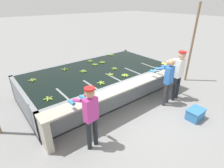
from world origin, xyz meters
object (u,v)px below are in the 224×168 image
at_px(banana_bunch_floating_1, 102,62).
at_px(banana_bunch_floating_5, 110,74).
at_px(worker_0, 90,113).
at_px(banana_bunch_floating_0, 111,55).
at_px(banana_bunch_floating_8, 90,61).
at_px(banana_bunch_floating_10, 83,71).
at_px(banana_bunch_floating_7, 95,64).
at_px(crate, 195,114).
at_px(banana_bunch_floating_4, 65,69).
at_px(support_post_right, 192,44).
at_px(banana_bunch_floating_9, 33,80).
at_px(worker_2, 178,71).
at_px(banana_bunch_floating_3, 101,83).
at_px(banana_bunch_floating_11, 125,75).
at_px(worker_1, 168,78).
at_px(banana_bunch_floating_2, 115,69).
at_px(banana_bunch_floating_6, 48,99).
at_px(knife_0, 160,72).

relative_size(banana_bunch_floating_1, banana_bunch_floating_5, 1.02).
relative_size(worker_0, banana_bunch_floating_0, 5.75).
height_order(banana_bunch_floating_8, banana_bunch_floating_10, same).
height_order(banana_bunch_floating_7, crate, banana_bunch_floating_7).
height_order(worker_0, banana_bunch_floating_4, worker_0).
relative_size(banana_bunch_floating_5, banana_bunch_floating_10, 1.00).
bearing_deg(support_post_right, banana_bunch_floating_5, 166.70).
bearing_deg(banana_bunch_floating_4, banana_bunch_floating_9, -168.55).
relative_size(banana_bunch_floating_1, banana_bunch_floating_7, 1.00).
bearing_deg(worker_2, banana_bunch_floating_4, 133.42).
bearing_deg(banana_bunch_floating_3, banana_bunch_floating_1, 53.25).
bearing_deg(banana_bunch_floating_9, banana_bunch_floating_10, -11.67).
bearing_deg(banana_bunch_floating_11, worker_2, -38.49).
height_order(banana_bunch_floating_4, banana_bunch_floating_8, same).
bearing_deg(worker_1, banana_bunch_floating_9, 142.14).
xyz_separation_m(banana_bunch_floating_4, support_post_right, (4.61, -2.30, 0.67)).
distance_m(worker_1, banana_bunch_floating_11, 1.40).
height_order(banana_bunch_floating_5, banana_bunch_floating_9, same).
xyz_separation_m(worker_2, banana_bunch_floating_1, (-1.21, 2.72, -0.15)).
height_order(banana_bunch_floating_0, banana_bunch_floating_5, same).
relative_size(banana_bunch_floating_2, banana_bunch_floating_4, 1.06).
bearing_deg(worker_0, banana_bunch_floating_9, 99.19).
bearing_deg(support_post_right, banana_bunch_floating_7, 149.29).
relative_size(worker_2, banana_bunch_floating_7, 6.28).
xyz_separation_m(banana_bunch_floating_3, support_post_right, (4.24, -0.50, 0.67)).
height_order(banana_bunch_floating_1, banana_bunch_floating_11, same).
xyz_separation_m(banana_bunch_floating_4, banana_bunch_floating_5, (1.02, -1.45, -0.00)).
height_order(banana_bunch_floating_0, banana_bunch_floating_6, same).
distance_m(banana_bunch_floating_2, banana_bunch_floating_10, 1.16).
bearing_deg(banana_bunch_floating_6, banana_bunch_floating_0, 29.14).
xyz_separation_m(banana_bunch_floating_10, crate, (1.79, -3.42, -0.77)).
bearing_deg(banana_bunch_floating_4, worker_2, -46.58).
xyz_separation_m(banana_bunch_floating_8, knife_0, (1.31, -2.57, -0.01)).
xyz_separation_m(worker_0, banana_bunch_floating_8, (2.03, 3.20, -0.04)).
bearing_deg(banana_bunch_floating_2, banana_bunch_floating_9, 162.59).
height_order(banana_bunch_floating_7, support_post_right, support_post_right).
bearing_deg(knife_0, banana_bunch_floating_5, 149.98).
xyz_separation_m(worker_1, banana_bunch_floating_4, (-2.22, 2.92, -0.03)).
distance_m(banana_bunch_floating_7, banana_bunch_floating_10, 0.80).
bearing_deg(worker_0, banana_bunch_floating_1, 49.86).
height_order(worker_1, banana_bunch_floating_6, worker_1).
distance_m(worker_1, banana_bunch_floating_4, 3.67).
distance_m(worker_2, banana_bunch_floating_1, 2.98).
relative_size(knife_0, support_post_right, 0.10).
height_order(banana_bunch_floating_3, support_post_right, support_post_right).
xyz_separation_m(knife_0, crate, (-0.33, -1.67, -0.76)).
height_order(banana_bunch_floating_2, banana_bunch_floating_10, same).
height_order(worker_2, banana_bunch_floating_7, worker_2).
distance_m(worker_1, banana_bunch_floating_6, 3.68).
distance_m(banana_bunch_floating_5, banana_bunch_floating_11, 0.51).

